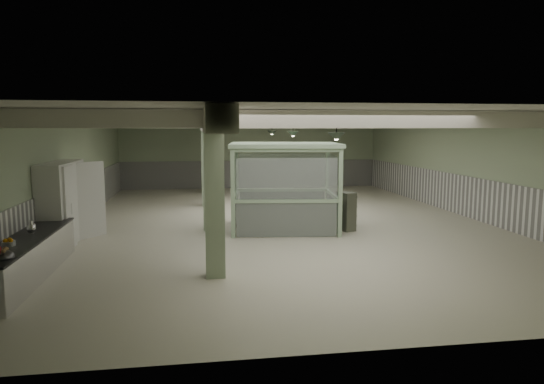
{
  "coord_description": "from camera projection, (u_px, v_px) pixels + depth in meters",
  "views": [
    {
      "loc": [
        -2.82,
        -16.48,
        3.25
      ],
      "look_at": [
        -0.6,
        -1.79,
        1.3
      ],
      "focal_mm": 32.0,
      "sensor_mm": 36.0,
      "label": 1
    }
  ],
  "objects": [
    {
      "name": "column_d",
      "position": [
        205.0,
        158.0,
        24.23
      ],
      "size": [
        0.42,
        0.42,
        3.6
      ],
      "primitive_type": "cube",
      "color": "#9AAF8D",
      "rests_on": "floor"
    },
    {
      "name": "beam_e",
      "position": [
        271.0,
        124.0,
        19.0
      ],
      "size": [
        13.9,
        0.35,
        0.32
      ],
      "primitive_type": "cube",
      "color": "white",
      "rests_on": "ceiling"
    },
    {
      "name": "beam_g",
      "position": [
        256.0,
        125.0,
        23.9
      ],
      "size": [
        13.9,
        0.35,
        0.32
      ],
      "primitive_type": "cube",
      "color": "white",
      "rests_on": "ceiling"
    },
    {
      "name": "veg_colander",
      "position": [
        0.0,
        253.0,
        8.78
      ],
      "size": [
        0.6,
        0.6,
        0.21
      ],
      "primitive_type": null,
      "rotation": [
        0.0,
        0.0,
        -0.36
      ],
      "color": "#3F3E43",
      "rests_on": "prep_counter"
    },
    {
      "name": "walkin_cooler",
      "position": [
        63.0,
        201.0,
        13.59
      ],
      "size": [
        1.16,
        2.67,
        2.45
      ],
      "color": "silver",
      "rests_on": "floor"
    },
    {
      "name": "beam_f",
      "position": [
        263.0,
        125.0,
        21.45
      ],
      "size": [
        13.9,
        0.35,
        0.32
      ],
      "primitive_type": "cube",
      "color": "white",
      "rests_on": "ceiling"
    },
    {
      "name": "pitcher_far",
      "position": [
        31.0,
        227.0,
        10.9
      ],
      "size": [
        0.25,
        0.27,
        0.29
      ],
      "primitive_type": null,
      "rotation": [
        0.0,
        0.0,
        0.26
      ],
      "color": "silver",
      "rests_on": "prep_counter"
    },
    {
      "name": "column_a",
      "position": [
        214.0,
        196.0,
        10.51
      ],
      "size": [
        0.42,
        0.42,
        3.6
      ],
      "primitive_type": "cube",
      "color": "#9AAF8D",
      "rests_on": "floor"
    },
    {
      "name": "filing_cabinet",
      "position": [
        346.0,
        211.0,
        15.5
      ],
      "size": [
        0.58,
        0.68,
        1.23
      ],
      "primitive_type": "cube",
      "rotation": [
        0.0,
        0.0,
        0.38
      ],
      "color": "#55594A",
      "rests_on": "floor"
    },
    {
      "name": "floor",
      "position": [
        281.0,
        222.0,
        16.99
      ],
      "size": [
        20.0,
        20.0,
        0.0
      ],
      "primitive_type": "plane",
      "color": "beige",
      "rests_on": "ground"
    },
    {
      "name": "wall_right",
      "position": [
        469.0,
        168.0,
        17.8
      ],
      "size": [
        0.02,
        20.0,
        3.6
      ],
      "primitive_type": "cube",
      "color": "#92A282",
      "rests_on": "floor"
    },
    {
      "name": "pendant_mid",
      "position": [
        293.0,
        134.0,
        17.16
      ],
      "size": [
        0.44,
        0.44,
        0.22
      ],
      "primitive_type": "cone",
      "rotation": [
        3.14,
        0.0,
        0.0
      ],
      "color": "#2F3D2E",
      "rests_on": "ceiling"
    },
    {
      "name": "wainscot_back",
      "position": [
        251.0,
        174.0,
        26.68
      ],
      "size": [
        13.9,
        0.05,
        1.5
      ],
      "primitive_type": "cube",
      "color": "silver",
      "rests_on": "floor"
    },
    {
      "name": "beam_b",
      "position": [
        317.0,
        121.0,
        11.65
      ],
      "size": [
        13.9,
        0.35,
        0.32
      ],
      "primitive_type": "cube",
      "color": "white",
      "rests_on": "ceiling"
    },
    {
      "name": "orange_bowl",
      "position": [
        9.0,
        244.0,
        9.73
      ],
      "size": [
        0.33,
        0.33,
        0.09
      ],
      "primitive_type": "cylinder",
      "rotation": [
        0.0,
        0.0,
        0.43
      ],
      "color": "#B2B2B7",
      "rests_on": "prep_counter"
    },
    {
      "name": "wall_back",
      "position": [
        251.0,
        155.0,
        26.56
      ],
      "size": [
        14.0,
        0.02,
        3.6
      ],
      "primitive_type": "cube",
      "color": "#92A282",
      "rests_on": "floor"
    },
    {
      "name": "wall_left",
      "position": [
        69.0,
        173.0,
        15.72
      ],
      "size": [
        0.02,
        20.0,
        3.6
      ],
      "primitive_type": "cube",
      "color": "#92A282",
      "rests_on": "floor"
    },
    {
      "name": "beam_c",
      "position": [
        296.0,
        123.0,
        14.1
      ],
      "size": [
        13.9,
        0.35,
        0.32
      ],
      "primitive_type": "cube",
      "color": "white",
      "rests_on": "ceiling"
    },
    {
      "name": "pendant_back",
      "position": [
        272.0,
        133.0,
        22.06
      ],
      "size": [
        0.44,
        0.44,
        0.22
      ],
      "primitive_type": "cone",
      "rotation": [
        3.14,
        0.0,
        0.0
      ],
      "color": "#2F3D2E",
      "rests_on": "ceiling"
    },
    {
      "name": "wainscot_left",
      "position": [
        72.0,
        205.0,
        15.86
      ],
      "size": [
        0.05,
        19.9,
        1.5
      ],
      "primitive_type": "cube",
      "color": "silver",
      "rests_on": "floor"
    },
    {
      "name": "beam_a",
      "position": [
        348.0,
        120.0,
        9.2
      ],
      "size": [
        13.9,
        0.35,
        0.32
      ],
      "primitive_type": "cube",
      "color": "white",
      "rests_on": "ceiling"
    },
    {
      "name": "prep_counter",
      "position": [
        28.0,
        258.0,
        10.51
      ],
      "size": [
        0.83,
        4.73,
        0.91
      ],
      "color": "silver",
      "rests_on": "floor"
    },
    {
      "name": "pendant_front",
      "position": [
        336.0,
        137.0,
        11.77
      ],
      "size": [
        0.44,
        0.44,
        0.22
      ],
      "primitive_type": "cone",
      "rotation": [
        3.14,
        0.0,
        0.0
      ],
      "color": "#2F3D2E",
      "rests_on": "ceiling"
    },
    {
      "name": "girder",
      "position": [
        208.0,
        125.0,
        16.18
      ],
      "size": [
        0.45,
        19.9,
        0.4
      ],
      "primitive_type": "cube",
      "color": "white",
      "rests_on": "ceiling"
    },
    {
      "name": "wainscot_right",
      "position": [
        467.0,
        197.0,
        17.93
      ],
      "size": [
        0.05,
        19.9,
        1.5
      ],
      "primitive_type": "cube",
      "color": "silver",
      "rests_on": "floor"
    },
    {
      "name": "column_c",
      "position": [
        207.0,
        163.0,
        20.31
      ],
      "size": [
        0.42,
        0.42,
        3.6
      ],
      "primitive_type": "cube",
      "color": "#9AAF8D",
      "rests_on": "floor"
    },
    {
      "name": "wall_front",
      "position": [
        398.0,
        230.0,
        6.96
      ],
      "size": [
        14.0,
        0.02,
        3.6
      ],
      "primitive_type": "cube",
      "color": "#92A282",
      "rests_on": "floor"
    },
    {
      "name": "column_b",
      "position": [
        209.0,
        174.0,
        15.41
      ],
      "size": [
        0.42,
        0.42,
        3.6
      ],
      "primitive_type": "cube",
      "color": "#9AAF8D",
      "rests_on": "floor"
    },
    {
      "name": "guard_booth",
      "position": [
        284.0,
        172.0,
        15.64
      ],
      "size": [
        3.77,
        3.31,
        2.79
      ],
      "rotation": [
        0.0,
        0.0,
        -0.12
      ],
      "color": "#9BBA94",
      "rests_on": "floor"
    },
    {
      "name": "beam_d",
      "position": [
        282.0,
        124.0,
        16.55
      ],
      "size": [
        13.9,
        0.35,
        0.32
      ],
      "primitive_type": "cube",
      "color": "white",
      "rests_on": "ceiling"
    },
    {
      "name": "ceiling",
      "position": [
        282.0,
        118.0,
        16.53
      ],
      "size": [
        14.0,
        20.0,
        0.02
      ],
      "primitive_type": "cube",
      "color": "beige",
      "rests_on": "wall_back"
    }
  ]
}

